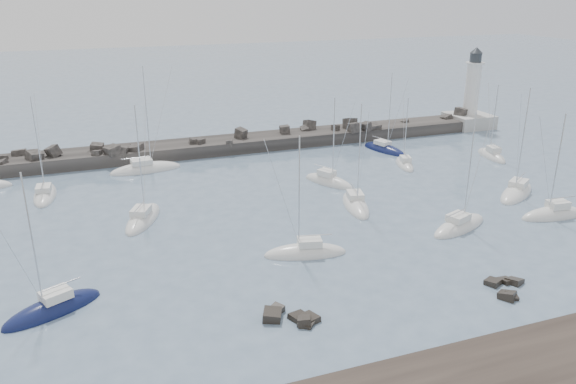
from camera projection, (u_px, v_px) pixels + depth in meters
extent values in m
plane|color=slate|center=(302.00, 260.00, 51.72)|extent=(400.00, 400.00, 0.00)
cube|color=black|center=(299.00, 319.00, 42.68)|extent=(1.88, 1.69, 1.02)
cube|color=black|center=(306.00, 326.00, 41.78)|extent=(1.45, 1.55, 1.02)
cube|color=black|center=(305.00, 323.00, 41.81)|extent=(1.39, 1.60, 1.24)
cube|color=black|center=(309.00, 320.00, 42.41)|extent=(1.66, 1.82, 0.83)
cube|color=black|center=(276.00, 310.00, 43.35)|extent=(1.46, 1.46, 0.78)
cube|color=black|center=(272.00, 318.00, 42.52)|extent=(1.87, 1.93, 1.46)
cube|color=black|center=(514.00, 282.00, 47.73)|extent=(1.63, 1.67, 1.08)
cube|color=black|center=(507.00, 298.00, 45.42)|extent=(1.81, 1.96, 1.39)
cube|color=black|center=(493.00, 285.00, 47.53)|extent=(1.63, 1.67, 1.21)
cube|color=black|center=(511.00, 298.00, 45.34)|extent=(1.23, 1.23, 0.91)
cube|color=black|center=(506.00, 282.00, 47.93)|extent=(1.27, 1.39, 0.89)
cube|color=#2C2927|center=(160.00, 156.00, 82.68)|extent=(115.00, 6.00, 3.20)
cube|color=#2C2927|center=(123.00, 152.00, 78.32)|extent=(1.85, 1.85, 1.72)
cube|color=#2C2927|center=(135.00, 148.00, 81.98)|extent=(1.71, 1.56, 1.28)
cube|color=#2C2927|center=(97.00, 147.00, 79.36)|extent=(2.12, 2.13, 1.34)
cube|color=#2C2927|center=(446.00, 118.00, 98.56)|extent=(2.05, 1.71, 1.67)
cube|color=#2C2927|center=(461.00, 113.00, 99.00)|extent=(2.71, 2.63, 2.21)
cube|color=#2C2927|center=(229.00, 144.00, 83.06)|extent=(1.21, 1.12, 1.09)
cube|color=#2C2927|center=(0.00, 159.00, 75.60)|extent=(2.26, 2.33, 1.55)
cube|color=#2C2927|center=(305.00, 130.00, 90.72)|extent=(1.64, 1.85, 1.76)
cube|color=#2C2927|center=(373.00, 128.00, 91.57)|extent=(2.55, 2.32, 1.62)
cube|color=#2C2927|center=(405.00, 123.00, 96.08)|extent=(1.49, 1.44, 1.46)
cube|color=#2C2927|center=(366.00, 127.00, 90.39)|extent=(1.92, 1.68, 1.80)
cube|color=#2C2927|center=(53.00, 151.00, 76.83)|extent=(2.47, 2.17, 2.13)
cube|color=#2C2927|center=(335.00, 128.00, 90.54)|extent=(1.56, 1.61, 1.45)
cube|color=#2C2927|center=(34.00, 157.00, 75.60)|extent=(2.70, 2.65, 2.14)
cube|color=#2C2927|center=(241.00, 134.00, 85.84)|extent=(2.06, 2.30, 1.97)
cube|color=#2C2927|center=(93.00, 155.00, 78.56)|extent=(2.35, 2.26, 1.37)
cube|color=#2C2927|center=(97.00, 155.00, 77.56)|extent=(1.63, 1.93, 1.60)
cube|color=#2C2927|center=(285.00, 131.00, 88.65)|extent=(1.78, 1.64, 1.72)
cube|color=#2C2927|center=(135.00, 150.00, 79.72)|extent=(3.04, 2.92, 1.65)
cube|color=#2C2927|center=(3.00, 164.00, 73.83)|extent=(1.78, 1.53, 1.45)
cube|color=#2C2927|center=(200.00, 142.00, 83.04)|extent=(1.71, 1.61, 1.00)
cube|color=#2C2927|center=(19.00, 154.00, 77.49)|extent=(1.93, 1.74, 1.40)
cube|color=#2C2927|center=(309.00, 125.00, 91.29)|extent=(2.16, 2.16, 2.29)
cube|color=#2C2927|center=(112.00, 150.00, 77.71)|extent=(2.59, 2.54, 1.52)
cube|color=#2C2927|center=(353.00, 128.00, 89.57)|extent=(1.60, 1.77, 1.86)
cube|color=#2C2927|center=(350.00, 124.00, 91.24)|extent=(2.09, 2.58, 2.48)
cube|color=#2C2927|center=(193.00, 142.00, 82.95)|extent=(1.27, 1.14, 1.38)
cube|color=#2C2927|center=(38.00, 160.00, 75.79)|extent=(1.52, 1.67, 1.17)
cube|color=#AAA9A4|center=(468.00, 122.00, 100.12)|extent=(7.00, 7.00, 3.00)
cylinder|color=white|center=(472.00, 89.00, 98.04)|extent=(2.50, 2.50, 9.00)
cylinder|color=white|center=(475.00, 63.00, 96.51)|extent=(3.20, 3.20, 0.25)
cylinder|color=#2D3237|center=(476.00, 58.00, 96.21)|extent=(2.00, 2.00, 1.60)
cone|color=#2D3237|center=(477.00, 50.00, 95.76)|extent=(2.20, 2.20, 1.00)
ellipsoid|color=silver|center=(45.00, 196.00, 67.25)|extent=(3.03, 8.29, 1.99)
cube|color=white|center=(43.00, 188.00, 66.48)|extent=(1.78, 2.38, 0.61)
cylinder|color=silver|center=(38.00, 143.00, 65.64)|extent=(0.10, 0.10, 11.00)
cylinder|color=silver|center=(42.00, 185.00, 65.78)|extent=(0.29, 3.26, 0.09)
ellipsoid|color=#101743|center=(53.00, 311.00, 43.51)|extent=(8.11, 5.62, 2.15)
cube|color=white|center=(56.00, 295.00, 43.33)|extent=(2.66, 2.38, 0.73)
cylinder|color=silver|center=(32.00, 241.00, 40.94)|extent=(0.12, 0.12, 10.58)
cylinder|color=silver|center=(61.00, 285.00, 43.47)|extent=(2.86, 1.47, 0.10)
ellipsoid|color=silver|center=(143.00, 220.00, 60.38)|extent=(5.95, 8.81, 2.14)
cube|color=white|center=(141.00, 211.00, 59.55)|extent=(2.55, 2.88, 0.68)
cylinder|color=silver|center=(140.00, 159.00, 58.71)|extent=(0.12, 0.12, 11.46)
cylinder|color=silver|center=(138.00, 207.00, 58.77)|extent=(1.51, 3.12, 0.10)
ellipsoid|color=silver|center=(146.00, 170.00, 76.55)|extent=(9.87, 3.73, 2.30)
cube|color=white|center=(141.00, 162.00, 75.90)|extent=(2.85, 2.15, 0.69)
cylinder|color=silver|center=(147.00, 116.00, 74.25)|extent=(0.12, 0.12, 13.05)
cylinder|color=silver|center=(136.00, 158.00, 75.41)|extent=(3.86, 0.39, 0.10)
ellipsoid|color=silver|center=(305.00, 254.00, 52.71)|extent=(8.17, 4.11, 2.11)
cube|color=white|center=(310.00, 242.00, 52.33)|extent=(2.49, 2.03, 0.71)
cylinder|color=silver|center=(299.00, 193.00, 50.50)|extent=(0.12, 0.12, 10.57)
cylinder|color=silver|center=(315.00, 235.00, 52.17)|extent=(3.08, 0.79, 0.10)
ellipsoid|color=silver|center=(356.00, 206.00, 64.14)|extent=(4.43, 8.57, 2.10)
cube|color=white|center=(355.00, 195.00, 64.10)|extent=(2.15, 2.63, 0.67)
cylinder|color=silver|center=(359.00, 154.00, 61.31)|extent=(0.12, 0.12, 11.07)
cylinder|color=silver|center=(354.00, 188.00, 64.42)|extent=(0.88, 3.21, 0.10)
ellipsoid|color=silver|center=(459.00, 227.00, 58.51)|extent=(8.65, 5.37, 2.15)
cube|color=white|center=(458.00, 217.00, 57.82)|extent=(2.76, 2.39, 0.70)
cylinder|color=silver|center=(470.00, 167.00, 56.67)|extent=(0.12, 0.12, 11.18)
cylinder|color=silver|center=(456.00, 213.00, 57.24)|extent=(3.13, 1.28, 0.10)
ellipsoid|color=#101743|center=(384.00, 150.00, 85.82)|extent=(4.80, 8.54, 2.00)
cube|color=white|center=(383.00, 143.00, 85.72)|extent=(2.24, 2.66, 0.62)
cylinder|color=silver|center=(390.00, 110.00, 83.13)|extent=(0.11, 0.11, 11.01)
cylinder|color=silver|center=(380.00, 138.00, 85.95)|extent=(1.04, 3.15, 0.09)
ellipsoid|color=silver|center=(553.00, 216.00, 61.33)|extent=(7.96, 3.11, 2.27)
cube|color=white|center=(558.00, 204.00, 60.95)|extent=(2.31, 1.76, 0.80)
cylinder|color=silver|center=(557.00, 163.00, 59.03)|extent=(0.14, 0.14, 10.50)
cylinder|color=silver|center=(563.00, 198.00, 60.82)|extent=(3.11, 0.40, 0.11)
ellipsoid|color=silver|center=(404.00, 165.00, 78.70)|extent=(3.75, 6.72, 1.80)
cube|color=white|center=(406.00, 159.00, 78.03)|extent=(1.76, 2.09, 0.62)
cylinder|color=silver|center=(406.00, 129.00, 77.42)|extent=(0.11, 0.11, 8.66)
cylinder|color=silver|center=(407.00, 156.00, 77.41)|extent=(0.82, 2.48, 0.09)
ellipsoid|color=silver|center=(516.00, 194.00, 67.88)|extent=(8.94, 7.18, 2.24)
cube|color=white|center=(519.00, 183.00, 67.76)|extent=(3.06, 2.86, 0.71)
cylinder|color=silver|center=(523.00, 140.00, 64.93)|extent=(0.12, 0.12, 12.00)
cylinder|color=silver|center=(521.00, 176.00, 68.00)|extent=(3.03, 2.04, 0.10)
ellipsoid|color=silver|center=(491.00, 157.00, 82.49)|extent=(3.43, 7.36, 2.15)
cube|color=white|center=(494.00, 149.00, 81.71)|extent=(1.76, 2.21, 0.78)
cylinder|color=silver|center=(494.00, 118.00, 81.04)|extent=(0.13, 0.13, 9.56)
cylinder|color=silver|center=(496.00, 145.00, 81.00)|extent=(0.62, 2.81, 0.11)
ellipsoid|color=silver|center=(329.00, 183.00, 71.69)|extent=(5.49, 7.70, 2.15)
cube|color=white|center=(327.00, 173.00, 71.48)|extent=(2.30, 2.55, 0.75)
cylinder|color=silver|center=(334.00, 139.00, 69.25)|extent=(0.13, 0.13, 10.09)
cylinder|color=silver|center=(324.00, 167.00, 71.57)|extent=(1.47, 2.70, 0.11)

